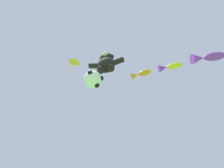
# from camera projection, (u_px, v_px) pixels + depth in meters

# --- Properties ---
(teddy_bear_kite) EXTENTS (2.47, 1.09, 2.51)m
(teddy_bear_kite) POSITION_uv_depth(u_px,v_px,m) (106.00, 63.00, 10.11)
(teddy_bear_kite) COLOR black
(soccer_ball_kite) EXTENTS (1.21, 1.20, 1.11)m
(soccer_ball_kite) POSITION_uv_depth(u_px,v_px,m) (93.00, 80.00, 8.82)
(soccer_ball_kite) COLOR white
(fish_kite_tangerine) EXTENTS (1.63, 0.69, 0.59)m
(fish_kite_tangerine) POSITION_uv_depth(u_px,v_px,m) (140.00, 74.00, 11.85)
(fish_kite_tangerine) COLOR orange
(fish_kite_goldfin) EXTENTS (1.76, 0.61, 0.60)m
(fish_kite_goldfin) POSITION_uv_depth(u_px,v_px,m) (168.00, 67.00, 11.70)
(fish_kite_goldfin) COLOR yellow
(fish_kite_violet) EXTENTS (2.41, 0.86, 0.79)m
(fish_kite_violet) POSITION_uv_depth(u_px,v_px,m) (206.00, 58.00, 10.92)
(fish_kite_violet) COLOR purple
(diamond_kite) EXTENTS (1.01, 0.76, 2.73)m
(diamond_kite) POSITION_uv_depth(u_px,v_px,m) (73.00, 63.00, 12.79)
(diamond_kite) COLOR yellow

